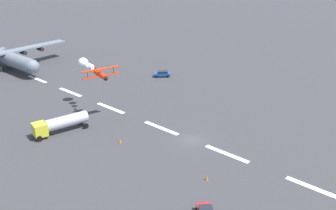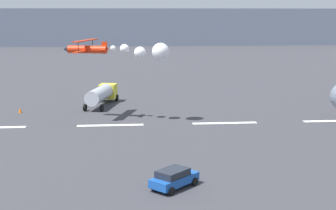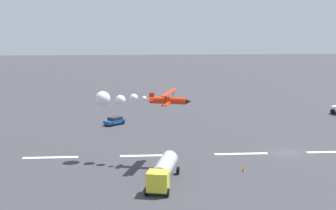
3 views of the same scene
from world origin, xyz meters
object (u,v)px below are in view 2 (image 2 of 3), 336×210
(stunt_biplane_red, at_px, (130,51))
(followme_car_yellow, at_px, (174,178))
(fuel_tanker_truck, at_px, (102,94))
(traffic_cone_far, at_px, (20,110))

(stunt_biplane_red, bearing_deg, followme_car_yellow, -83.07)
(stunt_biplane_red, height_order, fuel_tanker_truck, stunt_biplane_red)
(stunt_biplane_red, bearing_deg, fuel_tanker_truck, 111.30)
(stunt_biplane_red, relative_size, traffic_cone_far, 17.70)
(stunt_biplane_red, bearing_deg, traffic_cone_far, 157.27)
(fuel_tanker_truck, relative_size, traffic_cone_far, 13.37)
(stunt_biplane_red, distance_m, fuel_tanker_truck, 13.37)
(stunt_biplane_red, relative_size, fuel_tanker_truck, 1.32)
(traffic_cone_far, bearing_deg, stunt_biplane_red, -22.73)
(fuel_tanker_truck, bearing_deg, traffic_cone_far, -158.46)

